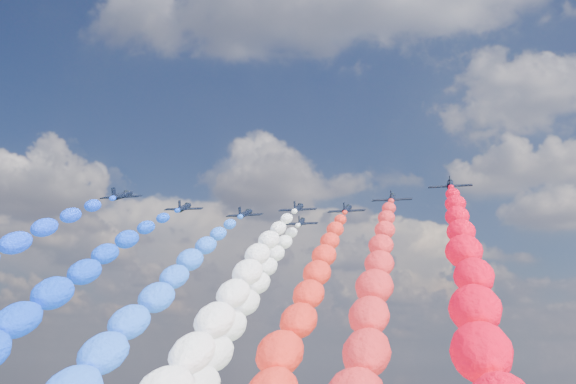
# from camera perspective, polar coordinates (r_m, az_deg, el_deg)

# --- Properties ---
(jet_0) EXTENTS (8.52, 11.48, 5.96)m
(jet_0) POSITION_cam_1_polar(r_m,az_deg,el_deg) (154.77, -12.73, -0.26)
(jet_0) COLOR black
(jet_1) EXTENTS (9.04, 11.85, 5.96)m
(jet_1) POSITION_cam_1_polar(r_m,az_deg,el_deg) (164.72, -8.03, -1.19)
(jet_1) COLOR black
(trail_1) EXTENTS (6.74, 116.91, 59.85)m
(trail_1) POSITION_cam_1_polar(r_m,az_deg,el_deg) (107.11, -18.94, -9.69)
(trail_1) COLOR blue
(jet_2) EXTENTS (8.99, 11.82, 5.96)m
(jet_2) POSITION_cam_1_polar(r_m,az_deg,el_deg) (170.48, -3.33, -1.69)
(jet_2) COLOR black
(trail_2) EXTENTS (6.74, 116.91, 59.85)m
(trail_2) POSITION_cam_1_polar(r_m,az_deg,el_deg) (110.74, -11.21, -10.20)
(trail_2) COLOR blue
(jet_3) EXTENTS (8.39, 11.39, 5.96)m
(jet_3) POSITION_cam_1_polar(r_m,az_deg,el_deg) (163.84, 0.78, -1.26)
(jet_3) COLOR black
(trail_3) EXTENTS (6.74, 116.91, 59.85)m
(trail_3) POSITION_cam_1_polar(r_m,az_deg,el_deg) (102.61, -5.14, -10.21)
(trail_3) COLOR white
(jet_4) EXTENTS (8.87, 11.74, 5.96)m
(jet_4) POSITION_cam_1_polar(r_m,az_deg,el_deg) (180.94, 1.02, -2.35)
(jet_4) COLOR black
(trail_4) EXTENTS (6.74, 116.91, 59.85)m
(trail_4) POSITION_cam_1_polar(r_m,az_deg,el_deg) (119.87, -3.92, -10.58)
(trail_4) COLOR white
(jet_5) EXTENTS (8.78, 11.67, 5.96)m
(jet_5) POSITION_cam_1_polar(r_m,az_deg,el_deg) (165.76, 4.59, -1.35)
(jet_5) COLOR black
(trail_5) EXTENTS (6.74, 116.91, 59.85)m
(trail_5) POSITION_cam_1_polar(r_m,az_deg,el_deg) (103.66, 1.11, -10.28)
(trail_5) COLOR red
(jet_6) EXTENTS (8.41, 11.40, 5.96)m
(jet_6) POSITION_cam_1_polar(r_m,az_deg,el_deg) (155.00, 8.07, -0.47)
(jet_6) COLOR black
(trail_6) EXTENTS (6.74, 116.91, 59.85)m
(trail_6) POSITION_cam_1_polar(r_m,az_deg,el_deg) (92.24, 6.61, -9.91)
(trail_6) COLOR red
(jet_7) EXTENTS (8.81, 11.69, 5.96)m
(jet_7) POSITION_cam_1_polar(r_m,az_deg,el_deg) (144.78, 12.44, 0.57)
(jet_7) COLOR black
(trail_7) EXTENTS (6.74, 116.91, 59.85)m
(trail_7) POSITION_cam_1_polar(r_m,az_deg,el_deg) (81.73, 14.28, -9.26)
(trail_7) COLOR red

